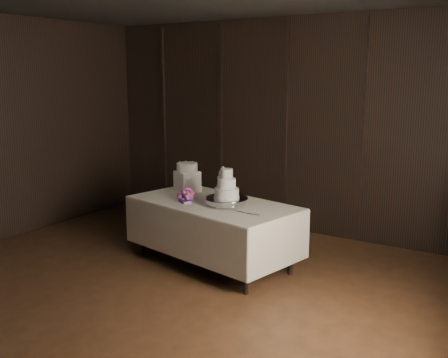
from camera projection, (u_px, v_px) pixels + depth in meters
The scene contains 8 objects.
room at pixel (107, 159), 4.51m from camera, with size 6.08×7.08×3.08m.
display_table at pixel (213, 230), 6.14m from camera, with size 2.15×1.41×0.76m.
cake_stand at pixel (227, 202), 5.91m from camera, with size 0.48×0.48×0.09m, color silver.
wedding_cake at pixel (224, 186), 5.87m from camera, with size 0.32×0.28×0.33m.
bouquet at pixel (187, 195), 6.17m from camera, with size 0.27×0.37×0.18m, color #EA625F, non-canonical shape.
box_pedestal at pixel (187, 181), 6.65m from camera, with size 0.26×0.26×0.25m, color white.
small_cake at pixel (187, 167), 6.61m from camera, with size 0.27×0.27×0.11m, color white.
cake_knife at pixel (242, 212), 5.60m from camera, with size 0.37×0.02×0.01m, color silver.
Camera 1 is at (3.26, -3.21, 2.22)m, focal length 42.00 mm.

